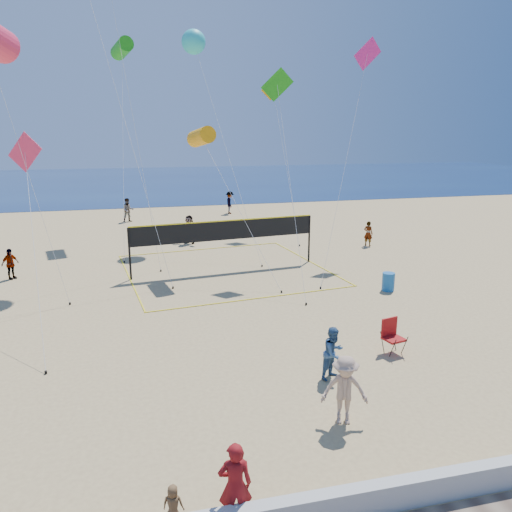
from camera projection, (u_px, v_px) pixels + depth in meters
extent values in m
plane|color=tan|center=(264.00, 433.00, 12.16)|extent=(120.00, 120.00, 0.00)
cube|color=#10214D|center=(152.00, 181.00, 70.47)|extent=(140.00, 50.00, 0.03)
cube|color=#AFAFAA|center=(305.00, 511.00, 9.27)|extent=(32.00, 0.30, 0.60)
imported|color=maroon|center=(235.00, 485.00, 9.12)|extent=(0.68, 0.48, 1.74)
imported|color=brown|center=(173.00, 505.00, 8.50)|extent=(0.42, 0.34, 0.75)
imported|color=#30517A|center=(334.00, 353.00, 14.65)|extent=(0.97, 0.91, 1.59)
imported|color=tan|center=(345.00, 390.00, 12.37)|extent=(1.31, 0.98, 1.80)
imported|color=gray|center=(10.00, 264.00, 24.39)|extent=(0.89, 0.91, 1.53)
imported|color=gray|center=(189.00, 229.00, 31.94)|extent=(1.65, 1.51, 1.84)
imported|color=gray|center=(368.00, 234.00, 31.34)|extent=(0.66, 0.68, 1.57)
imported|color=gray|center=(128.00, 210.00, 39.40)|extent=(1.03, 0.88, 1.87)
imported|color=gray|center=(230.00, 203.00, 43.21)|extent=(0.87, 1.33, 1.93)
cube|color=#9C1111|center=(394.00, 339.00, 16.31)|extent=(0.74, 0.70, 0.07)
cube|color=#9C1111|center=(389.00, 327.00, 16.44)|extent=(0.62, 0.20, 0.63)
cylinder|color=black|center=(392.00, 350.00, 16.06)|extent=(0.10, 0.31, 0.81)
cylinder|color=black|center=(383.00, 344.00, 16.45)|extent=(0.10, 0.31, 0.81)
cylinder|color=black|center=(404.00, 347.00, 16.28)|extent=(0.10, 0.31, 0.81)
cylinder|color=black|center=(394.00, 341.00, 16.68)|extent=(0.10, 0.31, 0.81)
cylinder|color=#185DA2|center=(388.00, 282.00, 22.72)|extent=(0.68, 0.68, 0.84)
cylinder|color=black|center=(130.00, 254.00, 24.15)|extent=(0.10, 0.10, 2.59)
cylinder|color=black|center=(309.00, 239.00, 27.48)|extent=(0.10, 0.10, 2.59)
cube|color=black|center=(225.00, 231.00, 25.62)|extent=(9.63, 1.18, 0.97)
cube|color=yellow|center=(225.00, 221.00, 25.49)|extent=(9.63, 1.19, 0.06)
cube|color=yellow|center=(259.00, 298.00, 21.75)|extent=(9.83, 1.24, 0.02)
cube|color=yellow|center=(202.00, 249.00, 30.53)|extent=(9.83, 1.24, 0.02)
cylinder|color=silver|center=(29.00, 177.00, 19.80)|extent=(2.24, 0.85, 10.54)
cylinder|color=black|center=(70.00, 304.00, 20.98)|extent=(0.08, 0.08, 0.10)
cylinder|color=silver|center=(128.00, 133.00, 22.63)|extent=(3.18, 3.49, 13.91)
cylinder|color=black|center=(173.00, 287.00, 23.09)|extent=(0.08, 0.08, 0.10)
cylinder|color=orange|center=(201.00, 137.00, 24.65)|extent=(1.28, 2.12, 1.08)
cylinder|color=silver|center=(240.00, 211.00, 23.57)|extent=(2.82, 4.78, 6.75)
cylinder|color=black|center=(282.00, 292.00, 22.49)|extent=(0.08, 0.08, 0.10)
cube|color=#F02F5B|center=(25.00, 152.00, 19.74)|extent=(1.43, 0.82, 1.62)
cylinder|color=silver|center=(34.00, 247.00, 17.40)|extent=(1.20, 6.94, 6.25)
cylinder|color=black|center=(46.00, 372.00, 15.05)|extent=(0.08, 0.08, 0.10)
cube|color=#1D9917|center=(277.00, 85.00, 24.52)|extent=(1.62, 0.30, 1.62)
cylinder|color=silver|center=(291.00, 186.00, 22.72)|extent=(0.44, 6.17, 9.24)
cylinder|color=black|center=(306.00, 304.00, 20.92)|extent=(0.08, 0.08, 0.10)
cube|color=#E12488|center=(368.00, 54.00, 27.92)|extent=(1.81, 0.34, 1.81)
cylinder|color=silver|center=(346.00, 160.00, 25.49)|extent=(5.09, 6.91, 11.22)
cylinder|color=black|center=(321.00, 288.00, 23.05)|extent=(0.08, 0.08, 0.10)
cylinder|color=silver|center=(134.00, 123.00, 25.08)|extent=(1.82, 2.79, 14.83)
cylinder|color=black|center=(161.00, 271.00, 25.82)|extent=(0.08, 0.08, 0.10)
sphere|color=#2BC5C9|center=(194.00, 42.00, 31.19)|extent=(1.96, 1.96, 1.51)
cylinder|color=silver|center=(225.00, 145.00, 28.96)|extent=(2.26, 8.58, 12.41)
cylinder|color=black|center=(262.00, 266.00, 26.73)|extent=(0.08, 0.08, 0.10)
cylinder|color=#1D9917|center=(122.00, 48.00, 32.37)|extent=(1.57, 2.52, 1.28)
cylinder|color=silver|center=(123.00, 146.00, 29.95)|extent=(0.57, 8.24, 12.20)
cylinder|color=black|center=(124.00, 262.00, 27.53)|extent=(0.08, 0.08, 0.10)
cube|color=orange|center=(273.00, 88.00, 34.43)|extent=(1.63, 0.33, 1.63)
cylinder|color=silver|center=(286.00, 163.00, 32.93)|extent=(0.20, 5.84, 9.85)
cylinder|color=black|center=(300.00, 245.00, 31.44)|extent=(0.08, 0.08, 0.10)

